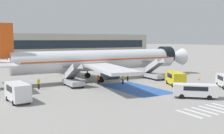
{
  "coord_description": "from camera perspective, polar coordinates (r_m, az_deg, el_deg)",
  "views": [
    {
      "loc": [
        -24.47,
        -44.77,
        7.76
      ],
      "look_at": [
        -0.05,
        -4.15,
        2.77
      ],
      "focal_mm": 42.0,
      "sensor_mm": 36.0,
      "label": 1
    }
  ],
  "objects": [
    {
      "name": "ground_plane",
      "position": [
        51.61,
        -2.34,
        -2.64
      ],
      "size": [
        600.0,
        600.0,
        0.0
      ],
      "primitive_type": "plane",
      "color": "gray"
    },
    {
      "name": "apron_leadline_yellow",
      "position": [
        51.06,
        -2.29,
        -2.73
      ],
      "size": [
        77.32,
        2.66,
        0.01
      ],
      "primitive_type": "cube",
      "rotation": [
        0.0,
        0.0,
        -1.6
      ],
      "color": "gold",
      "rests_on": "ground_plane"
    },
    {
      "name": "apron_stand_patch_blue",
      "position": [
        41.92,
        4.96,
        -4.67
      ],
      "size": [
        6.31,
        12.46,
        0.01
      ],
      "primitive_type": "cube",
      "color": "#2856A8",
      "rests_on": "ground_plane"
    },
    {
      "name": "apron_walkway_bar_0",
      "position": [
        28.94,
        16.37,
        -9.78
      ],
      "size": [
        0.44,
        3.6,
        0.01
      ],
      "primitive_type": "cube",
      "color": "silver",
      "rests_on": "ground_plane"
    },
    {
      "name": "apron_walkway_bar_1",
      "position": [
        29.81,
        17.96,
        -9.37
      ],
      "size": [
        0.44,
        3.6,
        0.01
      ],
      "primitive_type": "cube",
      "color": "silver",
      "rests_on": "ground_plane"
    },
    {
      "name": "apron_walkway_bar_2",
      "position": [
        30.7,
        19.45,
        -8.97
      ],
      "size": [
        0.44,
        3.6,
        0.01
      ],
      "primitive_type": "cube",
      "color": "silver",
      "rests_on": "ground_plane"
    },
    {
      "name": "apron_walkway_bar_3",
      "position": [
        31.61,
        20.85,
        -8.59
      ],
      "size": [
        0.44,
        3.6,
        0.01
      ],
      "primitive_type": "cube",
      "color": "silver",
      "rests_on": "ground_plane"
    },
    {
      "name": "apron_walkway_bar_4",
      "position": [
        32.54,
        22.17,
        -8.23
      ],
      "size": [
        0.44,
        3.6,
        0.01
      ],
      "primitive_type": "cube",
      "color": "silver",
      "rests_on": "ground_plane"
    },
    {
      "name": "airliner",
      "position": [
        50.36,
        -2.91,
        1.48
      ],
      "size": [
        43.57,
        32.9,
        10.39
      ],
      "rotation": [
        0.0,
        0.0,
        -1.6
      ],
      "color": "silver",
      "rests_on": "ground_plane"
    },
    {
      "name": "boarding_stairs_forward",
      "position": [
        52.07,
        9.03,
        -1.51
      ],
      "size": [
        2.35,
        5.29,
        4.19
      ],
      "rotation": [
        0.0,
        0.0,
        -0.03
      ],
      "color": "#ADB2BA",
      "rests_on": "ground_plane"
    },
    {
      "name": "boarding_stairs_aft",
      "position": [
        43.84,
        -8.4,
        -2.94
      ],
      "size": [
        2.35,
        5.29,
        4.0
      ],
      "rotation": [
        0.0,
        0.0,
        -0.03
      ],
      "color": "#ADB2BA",
      "rests_on": "ground_plane"
    },
    {
      "name": "fuel_tanker",
      "position": [
        70.96,
        -17.62,
        0.81
      ],
      "size": [
        9.72,
        2.94,
        3.33
      ],
      "rotation": [
        0.0,
        0.0,
        1.61
      ],
      "color": "#38383D",
      "rests_on": "ground_plane"
    },
    {
      "name": "service_van_0",
      "position": [
        34.57,
        -19.84,
        -4.93
      ],
      "size": [
        2.4,
        4.87,
        2.38
      ],
      "rotation": [
        0.0,
        0.0,
        0.08
      ],
      "color": "silver",
      "rests_on": "ground_plane"
    },
    {
      "name": "service_van_1",
      "position": [
        45.59,
        13.65,
        -2.26
      ],
      "size": [
        3.92,
        5.12,
        2.24
      ],
      "rotation": [
        0.0,
        0.0,
        2.69
      ],
      "color": "yellow",
      "rests_on": "ground_plane"
    },
    {
      "name": "service_van_2",
      "position": [
        36.58,
        17.58,
        -4.71
      ],
      "size": [
        5.44,
        5.22,
        1.86
      ],
      "rotation": [
        0.0,
        0.0,
        0.83
      ],
      "color": "silver",
      "rests_on": "ground_plane"
    },
    {
      "name": "ground_crew_0",
      "position": [
        42.47,
        -15.69,
        -3.37
      ],
      "size": [
        0.48,
        0.35,
        1.74
      ],
      "rotation": [
        0.0,
        0.0,
        5.98
      ],
      "color": "black",
      "rests_on": "ground_plane"
    },
    {
      "name": "ground_crew_1",
      "position": [
        45.51,
        -2.97,
        -2.61
      ],
      "size": [
        0.45,
        0.26,
        1.65
      ],
      "rotation": [
        0.0,
        0.0,
        0.07
      ],
      "color": "black",
      "rests_on": "ground_plane"
    },
    {
      "name": "ground_crew_2",
      "position": [
        45.84,
        2.38,
        -2.49
      ],
      "size": [
        0.47,
        0.32,
        1.72
      ],
      "rotation": [
        0.0,
        0.0,
        2.92
      ],
      "color": "black",
      "rests_on": "ground_plane"
    },
    {
      "name": "ground_crew_3",
      "position": [
        49.15,
        3.44,
        -1.9
      ],
      "size": [
        0.43,
        0.49,
        1.74
      ],
      "rotation": [
        0.0,
        0.0,
        2.15
      ],
      "color": "black",
      "rests_on": "ground_plane"
    },
    {
      "name": "traffic_cone_0",
      "position": [
        40.3,
        -20.72,
        -5.02
      ],
      "size": [
        0.57,
        0.57,
        0.63
      ],
      "color": "orange",
      "rests_on": "ground_plane"
    },
    {
      "name": "traffic_cone_1",
      "position": [
        52.89,
        18.32,
        -2.41
      ],
      "size": [
        0.53,
        0.53,
        0.58
      ],
      "color": "orange",
      "rests_on": "ground_plane"
    },
    {
      "name": "terminal_building",
      "position": [
        116.02,
        -22.85,
        4.24
      ],
      "size": [
        139.81,
        12.1,
        10.26
      ],
      "color": "#B2AD9E",
      "rests_on": "ground_plane"
    }
  ]
}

